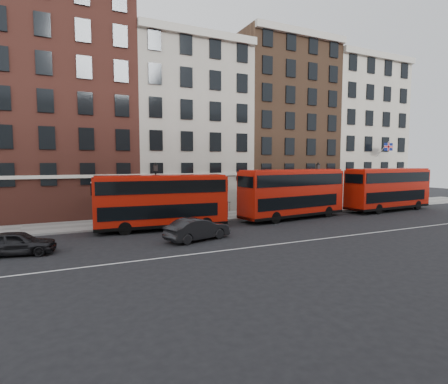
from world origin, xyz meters
name	(u,v)px	position (x,y,z in m)	size (l,w,h in m)	color
ground	(268,238)	(0.00, 0.00, 0.00)	(120.00, 120.00, 0.00)	black
pavement	(211,216)	(0.00, 10.50, 0.07)	(80.00, 5.00, 0.15)	slate
kerb	(221,220)	(0.00, 8.00, 0.08)	(80.00, 0.30, 0.16)	gray
road_centre_line	(284,243)	(0.00, -2.00, 0.01)	(70.00, 0.12, 0.01)	white
building_terrace	(183,121)	(-0.31, 17.88, 10.24)	(64.00, 11.95, 22.00)	beige
bus_b	(161,201)	(-6.18, 6.28, 2.39)	(10.78, 3.41, 4.46)	red
bus_c	(292,192)	(6.80, 6.27, 2.57)	(11.65, 4.16, 4.79)	red
bus_d	(388,188)	(19.97, 6.28, 2.57)	(11.55, 3.51, 4.79)	red
car_rear	(17,243)	(-15.99, 2.32, 0.72)	(1.71, 4.25, 1.45)	black
car_front	(198,229)	(-4.88, 1.47, 0.79)	(1.67, 4.78, 1.58)	black
lamp_post_left	(156,190)	(-6.02, 8.56, 3.08)	(0.44, 0.44, 5.33)	black
lamp_post_right	(318,185)	(11.69, 8.39, 3.08)	(0.44, 0.44, 5.33)	black
traffic_light	(398,187)	(24.01, 8.19, 2.45)	(0.25, 0.45, 3.27)	black
iron_railings	(203,208)	(0.00, 12.70, 0.65)	(6.60, 0.06, 1.00)	black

